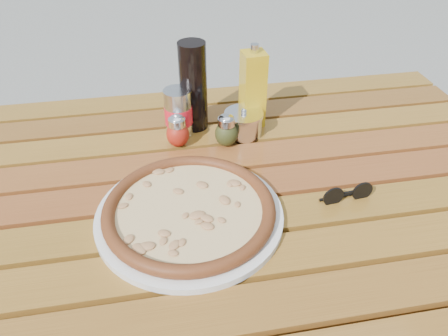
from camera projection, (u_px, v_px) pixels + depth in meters
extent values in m
cube|color=#321E0B|center=(5.00, 228.00, 1.38)|extent=(0.06, 0.06, 0.70)
cube|color=#391B0C|center=(381.00, 183.00, 1.56)|extent=(0.06, 0.06, 0.70)
cube|color=#3D220D|center=(226.00, 203.00, 0.96)|extent=(1.36, 0.86, 0.04)
cube|color=#58310F|center=(260.00, 311.00, 0.70)|extent=(1.40, 0.09, 0.03)
cube|color=#5D3710|center=(246.00, 262.00, 0.77)|extent=(1.40, 0.09, 0.03)
cube|color=#59370F|center=(235.00, 223.00, 0.85)|extent=(1.40, 0.09, 0.03)
cube|color=#57270F|center=(226.00, 190.00, 0.93)|extent=(1.40, 0.09, 0.03)
cube|color=#5A2B10|center=(218.00, 163.00, 1.01)|extent=(1.40, 0.09, 0.03)
cube|color=#5E3910|center=(211.00, 139.00, 1.09)|extent=(1.40, 0.09, 0.03)
cube|color=#512C0E|center=(205.00, 119.00, 1.17)|extent=(1.40, 0.09, 0.03)
cube|color=#5A370F|center=(200.00, 101.00, 1.25)|extent=(1.40, 0.09, 0.03)
cylinder|color=silver|center=(190.00, 215.00, 0.84)|extent=(0.41, 0.41, 0.01)
cylinder|color=#FFEDB6|center=(189.00, 211.00, 0.83)|extent=(0.34, 0.34, 0.01)
torus|color=black|center=(189.00, 209.00, 0.83)|extent=(0.37, 0.37, 0.03)
ellipsoid|color=red|center=(178.00, 134.00, 1.03)|extent=(0.07, 0.07, 0.06)
cylinder|color=white|center=(177.00, 122.00, 1.01)|extent=(0.05, 0.05, 0.02)
ellipsoid|color=silver|center=(177.00, 119.00, 1.00)|extent=(0.05, 0.05, 0.02)
ellipsoid|color=#3F421A|center=(226.00, 134.00, 1.03)|extent=(0.06, 0.06, 0.06)
cylinder|color=silver|center=(226.00, 122.00, 1.01)|extent=(0.04, 0.04, 0.02)
ellipsoid|color=silver|center=(226.00, 118.00, 1.00)|extent=(0.04, 0.04, 0.02)
cylinder|color=black|center=(193.00, 87.00, 1.05)|extent=(0.08, 0.08, 0.22)
cylinder|color=silver|center=(178.00, 113.00, 1.05)|extent=(0.08, 0.08, 0.12)
cylinder|color=red|center=(179.00, 115.00, 1.05)|extent=(0.08, 0.08, 0.04)
cube|color=gold|center=(253.00, 89.00, 1.07)|extent=(0.06, 0.06, 0.19)
cylinder|color=silver|center=(255.00, 48.00, 1.01)|extent=(0.02, 0.02, 0.02)
cylinder|color=silver|center=(244.00, 124.00, 1.07)|extent=(0.11, 0.11, 0.05)
cylinder|color=white|center=(244.00, 114.00, 1.05)|extent=(0.12, 0.12, 0.01)
sphere|color=silver|center=(244.00, 111.00, 1.05)|extent=(0.02, 0.02, 0.01)
cylinder|color=black|center=(333.00, 197.00, 0.87)|extent=(0.04, 0.01, 0.04)
cylinder|color=black|center=(362.00, 191.00, 0.88)|extent=(0.04, 0.01, 0.04)
cube|color=black|center=(348.00, 192.00, 0.87)|extent=(0.02, 0.01, 0.00)
cube|color=black|center=(340.00, 196.00, 0.89)|extent=(0.09, 0.01, 0.00)
cube|color=black|center=(347.00, 193.00, 0.90)|extent=(0.09, 0.01, 0.00)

